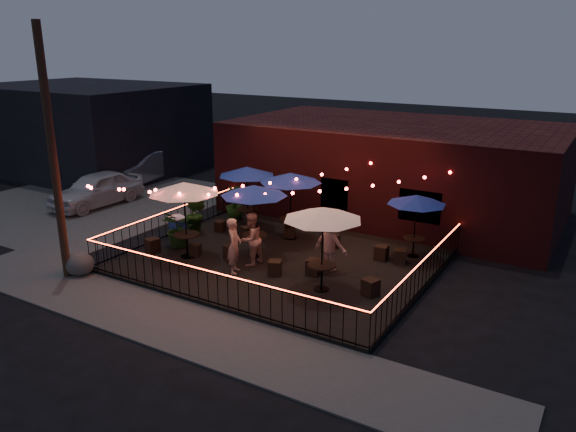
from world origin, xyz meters
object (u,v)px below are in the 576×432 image
Objects in this scene: cafe_table_3 at (291,179)px; cafe_table_4 at (323,215)px; utility_pole at (53,157)px; cafe_table_2 at (254,191)px; boulder at (79,264)px; cooler at (178,228)px; cafe_table_5 at (417,200)px; cafe_table_0 at (184,189)px; cafe_table_1 at (247,172)px.

cafe_table_3 is 4.77m from cafe_table_4.
cafe_table_2 is (4.40, 4.45, -1.51)m from utility_pole.
boulder is (0.19, 0.33, -3.62)m from utility_pole.
cooler is (-6.84, 1.23, -1.94)m from cafe_table_4.
boulder is at bearing -78.01° from cooler.
cafe_table_2 reaches higher than cooler.
cafe_table_3 is 7.97m from boulder.
cafe_table_5 is 11.51m from boulder.
cafe_table_0 is at bearing 52.21° from utility_pole.
cafe_table_2 is at bearing 33.77° from cafe_table_0.
cafe_table_4 is at bearing 0.12° from cafe_table_0.
utility_pole is 2.65× the size of cafe_table_3.
utility_pole is 3.25× the size of cafe_table_5.
cafe_table_4 is (5.43, -3.84, 0.11)m from cafe_table_1.
boulder is at bearing -135.66° from cafe_table_2.
cooler is 4.10m from boulder.
cafe_table_4 is at bearing 22.10° from utility_pole.
boulder is (-7.55, -2.81, -2.16)m from cafe_table_4.
cafe_table_0 is 1.05× the size of cafe_table_2.
cafe_table_1 is at bearing 83.63° from cooler.
cafe_table_3 reaches higher than cafe_table_1.
cafe_table_3 is at bearing 132.29° from cafe_table_4.
cafe_table_4 reaches higher than cafe_table_3.
cafe_table_0 is 3.86m from cafe_table_1.
cafe_table_1 is (2.31, 6.99, -1.57)m from utility_pole.
cafe_table_2 is 2.97× the size of boulder.
boulder is at bearing -124.42° from cafe_table_3.
cafe_table_0 is 2.37m from cafe_table_2.
utility_pole reaches higher than cafe_table_5.
cafe_table_2 is at bearing 23.32° from cooler.
boulder is (-2.24, -2.80, -2.23)m from cafe_table_0.
utility_pole is 3.64m from boulder.
cafe_table_3 is (4.53, 6.67, -1.50)m from utility_pole.
cafe_table_4 reaches higher than boulder.
utility_pole is 4.20m from cafe_table_0.
cafe_table_0 reaches higher than cafe_table_5.
cooler is (-3.50, -0.08, -1.89)m from cafe_table_2.
cafe_table_4 reaches higher than cooler.
cafe_table_1 is 0.92× the size of cafe_table_2.
cafe_table_0 reaches higher than cafe_table_3.
cafe_table_3 is 4.72m from cafe_table_5.
cafe_table_0 is at bearing -146.23° from cafe_table_2.
boulder is at bearing 60.59° from utility_pole.
cafe_table_2 is 1.11× the size of cafe_table_4.
cafe_table_1 reaches higher than cooler.
cafe_table_4 is (3.21, -3.53, 0.04)m from cafe_table_3.
cafe_table_3 reaches higher than cafe_table_5.
cafe_table_2 is at bearing -50.54° from cafe_table_1.
cafe_table_4 is at bearing -35.30° from cafe_table_1.
cafe_table_5 is at bearing 2.33° from cafe_table_1.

